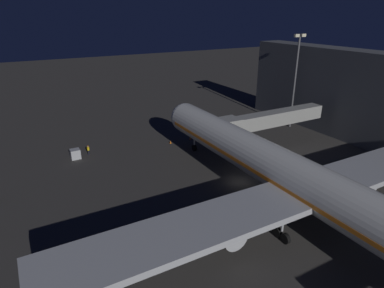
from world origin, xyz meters
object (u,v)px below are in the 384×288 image
airliner_at_gate (299,181)px  ground_crew_by_belt_loader (88,150)px  baggage_container_mid_row (75,154)px  apron_floodlight_mast (295,76)px  traffic_cone_nose_starboard (171,142)px  jet_bridge (266,120)px  traffic_cone_nose_port (190,138)px

airliner_at_gate → ground_crew_by_belt_loader: airliner_at_gate is taller
baggage_container_mid_row → apron_floodlight_mast: bearing=173.2°
baggage_container_mid_row → traffic_cone_nose_starboard: bearing=174.7°
jet_bridge → apron_floodlight_mast: bearing=-152.8°
baggage_container_mid_row → ground_crew_by_belt_loader: ground_crew_by_belt_loader is taller
apron_floodlight_mast → airliner_at_gate: bearing=46.3°
airliner_at_gate → baggage_container_mid_row: size_ratio=36.88×
airliner_at_gate → jet_bridge: airliner_at_gate is taller
apron_floodlight_mast → jet_bridge: bearing=27.2°
airliner_at_gate → traffic_cone_nose_port: bearing=-94.1°
airliner_at_gate → ground_crew_by_belt_loader: 37.15m
airliner_at_gate → ground_crew_by_belt_loader: bearing=-61.9°
apron_floodlight_mast → traffic_cone_nose_starboard: (27.70, -3.76, -11.04)m
airliner_at_gate → baggage_container_mid_row: airliner_at_gate is taller
traffic_cone_nose_starboard → traffic_cone_nose_port: bearing=180.0°
jet_bridge → apron_floodlight_mast: apron_floodlight_mast is taller
apron_floodlight_mast → baggage_container_mid_row: bearing=-6.8°
apron_floodlight_mast → baggage_container_mid_row: (45.25, -5.40, -10.47)m
airliner_at_gate → traffic_cone_nose_starboard: bearing=-85.9°
apron_floodlight_mast → traffic_cone_nose_starboard: bearing=-7.7°
jet_bridge → airliner_at_gate: bearing=58.4°
jet_bridge → traffic_cone_nose_port: bearing=-46.6°
airliner_at_gate → traffic_cone_nose_starboard: airliner_at_gate is taller
airliner_at_gate → ground_crew_by_belt_loader: size_ratio=34.58×
apron_floodlight_mast → traffic_cone_nose_port: bearing=-9.2°
airliner_at_gate → jet_bridge: bearing=-121.6°
apron_floodlight_mast → ground_crew_by_belt_loader: 44.51m
airliner_at_gate → traffic_cone_nose_port: size_ratio=112.96×
airliner_at_gate → jet_bridge: (-12.21, -19.82, 0.12)m
apron_floodlight_mast → traffic_cone_nose_port: (23.30, -3.76, -11.04)m
airliner_at_gate → jet_bridge: size_ratio=2.72×
baggage_container_mid_row → traffic_cone_nose_port: size_ratio=3.06×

